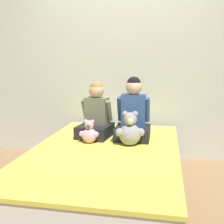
% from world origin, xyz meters
% --- Properties ---
extents(ground_plane, '(14.00, 14.00, 0.00)m').
position_xyz_m(ground_plane, '(0.00, 0.00, 0.00)').
color(ground_plane, '#93704C').
extents(wall_behind_bed, '(8.00, 0.06, 2.50)m').
position_xyz_m(wall_behind_bed, '(0.00, 1.17, 1.25)').
color(wall_behind_bed, beige).
rests_on(wall_behind_bed, ground_plane).
extents(bed, '(1.33, 2.05, 0.44)m').
position_xyz_m(bed, '(0.00, 0.00, 0.22)').
color(bed, '#997F60').
rests_on(bed, ground_plane).
extents(child_on_left, '(0.37, 0.41, 0.58)m').
position_xyz_m(child_on_left, '(-0.19, 0.42, 0.66)').
color(child_on_left, black).
rests_on(child_on_left, bed).
extents(child_on_right, '(0.35, 0.37, 0.63)m').
position_xyz_m(child_on_right, '(0.21, 0.42, 0.68)').
color(child_on_right, black).
rests_on(child_on_right, bed).
extents(teddy_bear_held_by_left_child, '(0.19, 0.15, 0.23)m').
position_xyz_m(teddy_bear_held_by_left_child, '(-0.19, 0.17, 0.53)').
color(teddy_bear_held_by_left_child, '#DBA3B2').
rests_on(teddy_bear_held_by_left_child, bed).
extents(teddy_bear_held_by_right_child, '(0.27, 0.21, 0.33)m').
position_xyz_m(teddy_bear_held_by_right_child, '(0.21, 0.17, 0.57)').
color(teddy_bear_held_by_right_child, '#939399').
rests_on(teddy_bear_held_by_right_child, bed).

